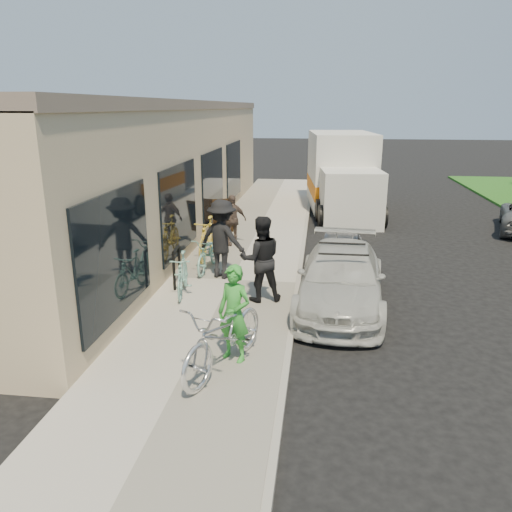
{
  "coord_description": "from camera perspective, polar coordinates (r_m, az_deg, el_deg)",
  "views": [
    {
      "loc": [
        -0.02,
        -7.9,
        4.05
      ],
      "look_at": [
        -1.3,
        2.02,
        1.05
      ],
      "focal_mm": 35.0,
      "sensor_mm": 36.0,
      "label": 1
    }
  ],
  "objects": [
    {
      "name": "ground",
      "position": [
        8.88,
        6.76,
        -10.57
      ],
      "size": [
        120.0,
        120.0,
        0.0
      ],
      "primitive_type": "plane",
      "color": "black",
      "rests_on": "ground"
    },
    {
      "name": "sidewalk",
      "position": [
        11.77,
        -2.8,
        -3.06
      ],
      "size": [
        3.0,
        34.0,
        0.15
      ],
      "primitive_type": "cube",
      "color": "#AAA399",
      "rests_on": "ground"
    },
    {
      "name": "curb",
      "position": [
        11.61,
        4.77,
        -3.43
      ],
      "size": [
        0.12,
        34.0,
        0.13
      ],
      "primitive_type": "cube",
      "color": "gray",
      "rests_on": "ground"
    },
    {
      "name": "storefront",
      "position": [
        16.83,
        -10.95,
        9.84
      ],
      "size": [
        3.6,
        20.0,
        4.22
      ],
      "color": "#CBB08D",
      "rests_on": "ground"
    },
    {
      "name": "bike_rack",
      "position": [
        11.32,
        -9.07,
        -0.8
      ],
      "size": [
        0.1,
        0.63,
        0.89
      ],
      "rotation": [
        0.0,
        0.0,
        0.07
      ],
      "color": "black",
      "rests_on": "sidewalk"
    },
    {
      "name": "sandwich_board",
      "position": [
        16.11,
        -3.75,
        4.58
      ],
      "size": [
        0.83,
        0.83,
        1.03
      ],
      "rotation": [
        0.0,
        0.0,
        0.43
      ],
      "color": "black",
      "rests_on": "sidewalk"
    },
    {
      "name": "sedan_white",
      "position": [
        10.56,
        9.7,
        -2.49
      ],
      "size": [
        2.03,
        4.39,
        1.28
      ],
      "rotation": [
        0.0,
        0.0,
        -0.07
      ],
      "color": "#B8B9B4",
      "rests_on": "ground"
    },
    {
      "name": "sedan_silver",
      "position": [
        12.41,
        9.52,
        0.05
      ],
      "size": [
        1.54,
        3.28,
        1.08
      ],
      "primitive_type": "imported",
      "rotation": [
        0.0,
        0.0,
        -0.08
      ],
      "color": "gray",
      "rests_on": "ground"
    },
    {
      "name": "moving_truck",
      "position": [
        20.26,
        9.8,
        8.84
      ],
      "size": [
        2.91,
        6.43,
        3.07
      ],
      "rotation": [
        0.0,
        0.0,
        0.1
      ],
      "color": "silver",
      "rests_on": "ground"
    },
    {
      "name": "tandem_bike",
      "position": [
        7.67,
        -3.59,
        -9.05
      ],
      "size": [
        1.47,
        2.31,
        1.15
      ],
      "primitive_type": "imported",
      "rotation": [
        0.0,
        0.0,
        -0.36
      ],
      "color": "silver",
      "rests_on": "sidewalk"
    },
    {
      "name": "woman_rider",
      "position": [
        7.88,
        -2.51,
        -6.58
      ],
      "size": [
        0.68,
        0.58,
        1.57
      ],
      "primitive_type": "imported",
      "rotation": [
        0.0,
        0.0,
        -0.43
      ],
      "color": "green",
      "rests_on": "sidewalk"
    },
    {
      "name": "man_standing",
      "position": [
        10.25,
        0.55,
        -0.34
      ],
      "size": [
        1.03,
        0.89,
        1.8
      ],
      "primitive_type": "imported",
      "rotation": [
        0.0,
        0.0,
        3.42
      ],
      "color": "black",
      "rests_on": "sidewalk"
    },
    {
      "name": "cruiser_bike_a",
      "position": [
        10.84,
        -8.41,
        -2.06
      ],
      "size": [
        0.63,
        1.53,
        0.9
      ],
      "primitive_type": "imported",
      "rotation": [
        0.0,
        0.0,
        0.14
      ],
      "color": "#7FBDAE",
      "rests_on": "sidewalk"
    },
    {
      "name": "cruiser_bike_b",
      "position": [
        12.35,
        -5.47,
        0.3
      ],
      "size": [
        0.68,
        1.66,
        0.85
      ],
      "primitive_type": "imported",
      "rotation": [
        0.0,
        0.0,
        -0.07
      ],
      "color": "#7FBDAE",
      "rests_on": "sidewalk"
    },
    {
      "name": "cruiser_bike_c",
      "position": [
        13.33,
        -5.52,
        2.04
      ],
      "size": [
        0.57,
        1.82,
        1.08
      ],
      "primitive_type": "imported",
      "rotation": [
        0.0,
        0.0,
        -0.03
      ],
      "color": "gold",
      "rests_on": "sidewalk"
    },
    {
      "name": "bystander_a",
      "position": [
        11.68,
        -3.9,
        1.94
      ],
      "size": [
        1.38,
        1.09,
        1.86
      ],
      "primitive_type": "imported",
      "rotation": [
        0.0,
        0.0,
        2.76
      ],
      "color": "black",
      "rests_on": "sidewalk"
    },
    {
      "name": "bystander_b",
      "position": [
        14.54,
        -2.79,
        4.14
      ],
      "size": [
        0.94,
        0.7,
        1.48
      ],
      "primitive_type": "imported",
      "rotation": [
        0.0,
        0.0,
        0.44
      ],
      "color": "brown",
      "rests_on": "sidewalk"
    }
  ]
}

